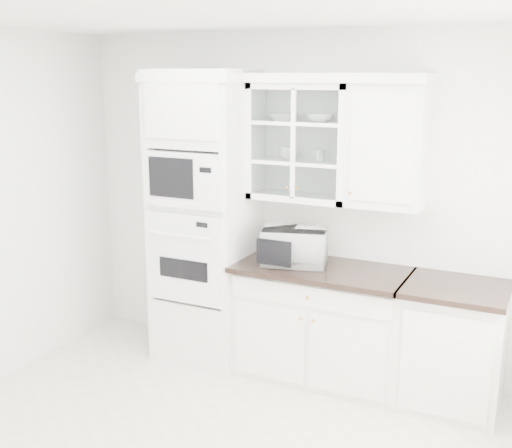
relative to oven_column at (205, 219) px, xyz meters
The scene contains 12 objects.
room_shell 1.37m from the oven_column, 52.79° to the right, with size 4.00×3.50×2.70m.
oven_column is the anchor object (origin of this frame).
base_cabinet_run 1.27m from the oven_column, ahead, with size 1.32×0.67×0.92m.
extra_base_cabinet 2.16m from the oven_column, ahead, with size 0.72×0.67×0.92m.
upper_cabinet_glass 1.03m from the oven_column, 12.10° to the left, with size 0.80×0.33×0.90m.
upper_cabinet_solid 1.60m from the oven_column, ahead, with size 0.55×0.33×0.90m, color white.
crown_molding 1.33m from the oven_column, 11.90° to the left, with size 2.14×0.38×0.07m, color white.
countertop_microwave 0.81m from the oven_column, ahead, with size 0.49×0.41×0.28m, color white.
bowl_a 1.06m from the oven_column, 14.64° to the left, with size 0.22×0.22×0.05m, color white.
bowl_b 1.26m from the oven_column, ahead, with size 0.19×0.19×0.06m, color white.
cup_a 0.89m from the oven_column, 13.39° to the left, with size 0.13×0.13×0.10m, color white.
cup_b 1.09m from the oven_column, 11.31° to the left, with size 0.10×0.10×0.09m, color white.
Camera 1 is at (1.89, -3.02, 2.37)m, focal length 45.00 mm.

